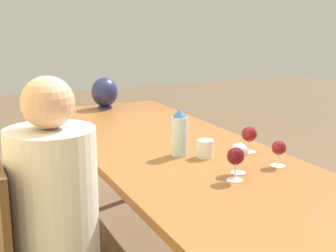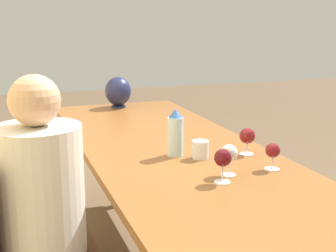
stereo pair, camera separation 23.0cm
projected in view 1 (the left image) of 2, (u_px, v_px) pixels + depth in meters
The scene contains 10 objects.
dining_table at pixel (170, 157), 2.53m from camera, with size 2.63×0.92×0.76m.
water_bottle at pixel (179, 133), 2.30m from camera, with size 0.08×0.08×0.24m.
water_tumbler at pixel (205, 149), 2.29m from camera, with size 0.08×0.08×0.09m.
vase at pixel (105, 92), 3.50m from camera, with size 0.20×0.20×0.23m.
wine_glass_0 at pixel (236, 157), 1.95m from camera, with size 0.07×0.07×0.14m.
wine_glass_1 at pixel (249, 135), 2.36m from camera, with size 0.08×0.08×0.13m.
wine_glass_2 at pixel (239, 152), 2.04m from camera, with size 0.08×0.08×0.14m.
wine_glass_3 at pixel (279, 149), 2.14m from camera, with size 0.07×0.07×0.12m.
chair_far at pixel (14, 192), 2.57m from camera, with size 0.44×0.44×0.90m.
person_near at pixel (58, 216), 1.89m from camera, with size 0.36×0.36×1.22m.
Camera 1 is at (-2.19, 1.04, 1.43)m, focal length 50.00 mm.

